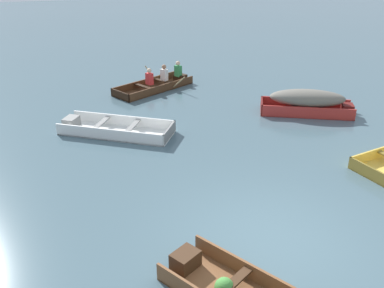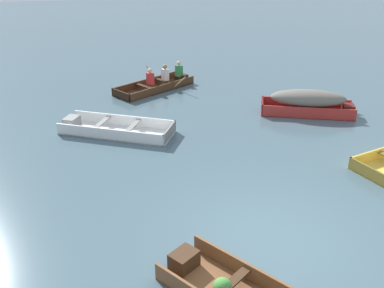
# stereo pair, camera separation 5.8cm
# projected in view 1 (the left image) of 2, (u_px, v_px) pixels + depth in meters

# --- Properties ---
(ground_plane) EXTENTS (80.00, 80.00, 0.00)m
(ground_plane) POSITION_uv_depth(u_px,v_px,m) (269.00, 241.00, 8.20)
(ground_plane) COLOR #47606B
(skiff_red_mid_moored) EXTENTS (3.13, 2.08, 0.82)m
(skiff_red_mid_moored) POSITION_uv_depth(u_px,v_px,m) (308.00, 100.00, 14.10)
(skiff_red_mid_moored) COLOR #AD2D28
(skiff_red_mid_moored) RESTS_ON ground
(skiff_white_far_moored) EXTENTS (3.46, 2.68, 0.36)m
(skiff_white_far_moored) POSITION_uv_depth(u_px,v_px,m) (112.00, 129.00, 12.81)
(skiff_white_far_moored) COLOR white
(skiff_white_far_moored) RESTS_ON ground
(rowboat_dark_varnish_with_crew) EXTENTS (3.36, 2.58, 0.88)m
(rowboat_dark_varnish_with_crew) POSITION_uv_depth(u_px,v_px,m) (158.00, 83.00, 16.70)
(rowboat_dark_varnish_with_crew) COLOR #4C2D19
(rowboat_dark_varnish_with_crew) RESTS_ON ground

